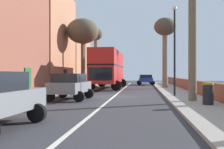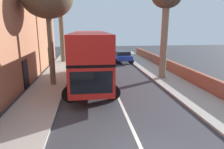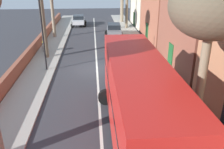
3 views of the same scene
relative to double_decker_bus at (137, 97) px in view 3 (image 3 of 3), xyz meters
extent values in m
plane|color=#333338|center=(1.70, -9.80, -2.35)|extent=(84.00, 84.00, 0.00)
cube|color=silver|center=(1.70, -9.80, -2.35)|extent=(0.16, 54.00, 0.01)
cube|color=#9E998E|center=(-3.20, -9.80, -2.29)|extent=(2.60, 60.00, 0.12)
cube|color=#9E998E|center=(6.60, -9.80, -2.29)|extent=(2.60, 60.00, 0.12)
cube|color=#194C23|center=(-4.77, -29.00, -1.30)|extent=(0.08, 1.10, 2.10)
cube|color=#194C23|center=(-4.77, -19.40, -1.30)|extent=(0.08, 1.10, 2.10)
cube|color=brown|center=(-6.80, -9.80, 2.55)|extent=(4.00, 9.22, 9.81)
cube|color=#194C23|center=(-4.77, -9.80, -1.30)|extent=(0.08, 1.10, 2.10)
cube|color=brown|center=(8.15, -9.80, -1.80)|extent=(0.36, 54.00, 1.10)
cube|color=red|center=(0.00, 0.01, -0.80)|extent=(2.55, 10.46, 1.70)
cube|color=black|center=(0.00, 0.01, 0.13)|extent=(2.58, 10.35, 0.16)
cube|color=red|center=(0.00, 0.01, 0.96)|extent=(2.55, 10.46, 1.50)
cube|color=black|center=(-0.03, -5.19, -0.72)|extent=(2.20, 0.07, 1.19)
cylinder|color=black|center=(1.26, -3.55, -1.85)|extent=(1.00, 0.31, 1.00)
cylinder|color=black|center=(-1.30, -3.54, -1.85)|extent=(1.00, 0.31, 1.00)
cube|color=slate|center=(-0.80, -21.21, -1.54)|extent=(1.94, 4.47, 0.67)
cube|color=black|center=(-0.81, -21.43, -0.91)|extent=(1.71, 2.49, 0.58)
cylinder|color=black|center=(-1.63, -19.81, -2.03)|extent=(0.65, 0.25, 0.64)
cylinder|color=black|center=(0.15, -19.89, -2.03)|extent=(0.65, 0.25, 0.64)
cylinder|color=black|center=(-1.75, -22.53, -2.03)|extent=(0.65, 0.25, 0.64)
cylinder|color=black|center=(0.03, -22.61, -2.03)|extent=(0.65, 0.25, 0.64)
cube|color=slate|center=(-0.80, -12.27, -1.55)|extent=(1.92, 3.98, 0.65)
cube|color=black|center=(-0.81, -12.47, -0.95)|extent=(1.72, 2.21, 0.54)
cylinder|color=black|center=(-1.67, -11.03, -2.03)|extent=(0.65, 0.24, 0.64)
cylinder|color=black|center=(0.16, -11.09, -2.03)|extent=(0.65, 0.24, 0.64)
cylinder|color=black|center=(-1.76, -13.45, -2.03)|extent=(0.65, 0.24, 0.64)
cylinder|color=black|center=(0.07, -13.52, -2.03)|extent=(0.65, 0.24, 0.64)
cube|color=#B7BABF|center=(4.20, -29.54, -1.57)|extent=(1.85, 4.27, 0.60)
cube|color=black|center=(4.20, -29.75, -0.99)|extent=(1.69, 2.36, 0.57)
cylinder|color=black|center=(3.26, -28.23, -2.03)|extent=(0.64, 0.23, 0.64)
cylinder|color=black|center=(5.11, -28.21, -2.03)|extent=(0.64, 0.23, 0.64)
cylinder|color=black|center=(3.29, -30.87, -2.03)|extent=(0.64, 0.23, 0.64)
cylinder|color=black|center=(5.14, -30.84, -2.03)|extent=(0.64, 0.23, 0.64)
cylinder|color=brown|center=(-2.88, 0.13, 0.55)|extent=(0.40, 0.40, 5.56)
ellipsoid|color=#4C4233|center=(-2.88, 0.13, 4.04)|extent=(3.58, 3.58, 2.78)
cylinder|color=brown|center=(6.58, -13.17, 1.50)|extent=(0.46, 0.46, 7.47)
cylinder|color=brown|center=(-3.21, -26.73, 0.62)|extent=(0.40, 0.40, 5.70)
cylinder|color=#7A6B56|center=(6.97, -21.63, 0.80)|extent=(0.39, 0.39, 6.07)
cylinder|color=#7A6B56|center=(-3.15, -32.21, 1.01)|extent=(0.56, 0.56, 6.49)
cylinder|color=black|center=(6.00, -9.71, 0.77)|extent=(0.14, 0.14, 6.00)
cylinder|color=black|center=(7.00, -15.00, -1.74)|extent=(0.52, 0.52, 0.99)
cylinder|color=olive|center=(7.00, -15.00, -1.19)|extent=(0.55, 0.55, 0.10)
camera|label=1|loc=(3.75, -28.49, -0.67)|focal=42.00mm
camera|label=2|loc=(-0.20, -15.02, 2.07)|focal=31.52mm
camera|label=3|loc=(1.96, 9.58, 5.14)|focal=38.04mm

